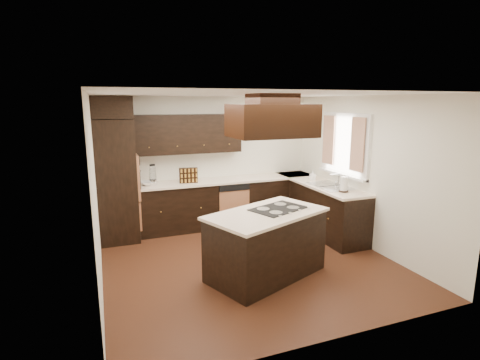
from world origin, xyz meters
The scene contains 30 objects.
floor centered at (0.00, 0.00, -0.01)m, with size 4.20×4.20×0.02m, color #5B2F1A.
ceiling centered at (0.00, 0.00, 2.51)m, with size 4.20×4.20×0.02m, color white.
wall_back centered at (0.00, 2.11, 1.25)m, with size 4.20×0.02×2.50m, color white.
wall_front centered at (0.00, -2.11, 1.25)m, with size 4.20×0.02×2.50m, color white.
wall_left centered at (-2.11, 0.00, 1.25)m, with size 0.02×4.20×2.50m, color white.
wall_right centered at (2.11, 0.00, 1.25)m, with size 0.02×4.20×2.50m, color white.
oven_column centered at (-1.78, 1.71, 1.06)m, with size 0.65×0.75×2.12m, color black.
wall_oven_face centered at (-1.43, 1.71, 1.12)m, with size 0.05×0.62×0.78m, color #BB764C.
base_cabinets_back centered at (0.03, 1.80, 0.44)m, with size 2.93×0.60×0.88m, color black.
base_cabinets_right centered at (1.80, 0.90, 0.44)m, with size 0.60×2.40×0.88m, color black.
countertop_back centered at (0.03, 1.79, 0.90)m, with size 2.93×0.63×0.04m, color #FFE6CB.
countertop_right centered at (1.79, 0.90, 0.90)m, with size 0.63×2.40×0.04m, color #FFE6CB.
upper_cabinets centered at (-0.43, 1.93, 1.81)m, with size 2.00×0.34×0.72m, color black.
dishwasher_front centered at (0.33, 1.50, 0.40)m, with size 0.60×0.05×0.72m, color #BB764C.
window_frame centered at (2.07, 0.55, 1.65)m, with size 0.06×1.32×1.12m, color white.
window_pane centered at (2.10, 0.55, 1.65)m, with size 0.00×1.20×1.00m, color white.
curtain_left centered at (2.01, 0.13, 1.70)m, with size 0.02×0.34×0.90m, color beige.
curtain_right centered at (2.01, 0.97, 1.70)m, with size 0.02×0.34×0.90m, color beige.
sink_rim centered at (1.80, 0.55, 0.92)m, with size 0.52×0.84×0.01m, color silver.
island centered at (0.06, -0.51, 0.44)m, with size 1.59×0.87×0.88m, color black.
island_top centered at (0.06, -0.51, 0.90)m, with size 1.65×0.92×0.04m, color #FFE6CB.
cooktop centered at (0.29, -0.42, 0.93)m, with size 0.75×0.50×0.01m, color black.
range_hood centered at (0.10, -0.55, 2.16)m, with size 1.05×0.72×0.42m, color black.
hood_duct centered at (0.10, -0.55, 2.44)m, with size 0.55×0.50×0.13m, color black.
blender_base centered at (-1.14, 1.76, 0.97)m, with size 0.15×0.15×0.10m, color silver.
blender_pitcher centered at (-1.14, 1.76, 1.15)m, with size 0.13×0.13×0.26m, color silver.
spice_rack centered at (-0.49, 1.74, 1.06)m, with size 0.34×0.08×0.28m, color black.
mixing_bowl centered at (-1.22, 1.80, 0.95)m, with size 0.27×0.27×0.07m, color white.
soap_bottle centered at (1.79, 1.12, 1.01)m, with size 0.08×0.08×0.18m, color white.
paper_towel centered at (1.77, 0.11, 1.05)m, with size 0.12×0.12×0.26m, color white.
Camera 1 is at (-2.02, -4.97, 2.40)m, focal length 28.00 mm.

